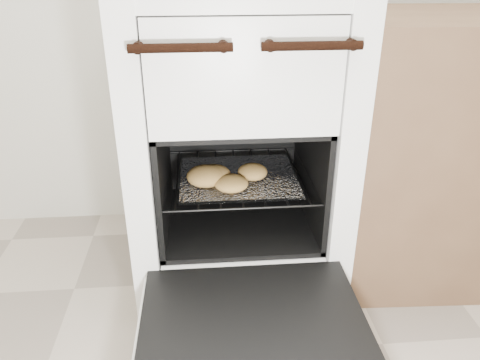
# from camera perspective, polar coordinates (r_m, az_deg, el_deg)

# --- Properties ---
(stove) EXTENTS (0.66, 0.73, 1.01)m
(stove) POSITION_cam_1_polar(r_m,az_deg,el_deg) (1.58, -0.50, 4.34)
(stove) COLOR white
(stove) RESTS_ON ground
(oven_door) EXTENTS (0.59, 0.46, 0.04)m
(oven_door) POSITION_cam_1_polar(r_m,az_deg,el_deg) (1.25, 1.62, -17.19)
(oven_door) COLOR black
(oven_door) RESTS_ON stove
(oven_rack) EXTENTS (0.48, 0.46, 0.01)m
(oven_rack) POSITION_cam_1_polar(r_m,az_deg,el_deg) (1.54, -0.28, 0.49)
(oven_rack) COLOR black
(oven_rack) RESTS_ON stove
(foil_sheet) EXTENTS (0.37, 0.33, 0.01)m
(foil_sheet) POSITION_cam_1_polar(r_m,az_deg,el_deg) (1.52, -0.21, 0.36)
(foil_sheet) COLOR white
(foil_sheet) RESTS_ON oven_rack
(baked_rolls) EXTENTS (0.30, 0.21, 0.06)m
(baked_rolls) POSITION_cam_1_polar(r_m,az_deg,el_deg) (1.46, -2.33, 0.48)
(baked_rolls) COLOR tan
(baked_rolls) RESTS_ON foil_sheet
(counter) EXTENTS (0.93, 0.64, 0.91)m
(counter) POSITION_cam_1_polar(r_m,az_deg,el_deg) (1.84, 25.65, 3.60)
(counter) COLOR brown
(counter) RESTS_ON ground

